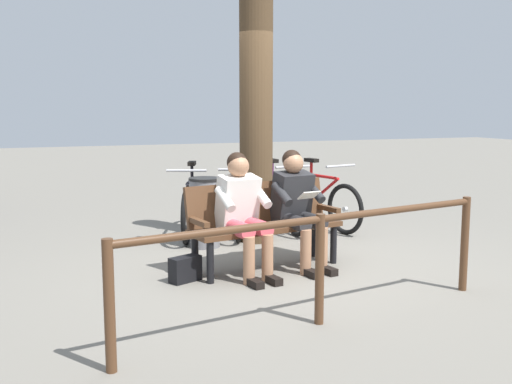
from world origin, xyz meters
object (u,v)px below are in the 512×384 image
Objects in this scene: person_companion at (243,208)px; bicycle_black at (319,202)px; bicycle_orange at (191,208)px; tree_trunk at (256,116)px; bench at (263,218)px; bicycle_green at (278,203)px; handbag at (185,269)px; litter_bin at (205,212)px; bicycle_red at (238,206)px; person_reading at (298,203)px.

person_companion is 0.73× the size of bicycle_black.
bicycle_orange is (-0.01, -1.95, -0.30)m from person_companion.
tree_trunk is 1.92× the size of bicycle_orange.
bicycle_green reaches higher than bench.
bench is 5.52× the size of handbag.
litter_bin is (0.30, -1.07, -0.10)m from bench.
bicycle_green is at bearing -116.63° from bicycle_black.
bench is 1.03× the size of bicycle_red.
person_reading is at bearing -174.75° from handbag.
bench is at bearing 105.69° from litter_bin.
person_companion reaches higher than bicycle_green.
tree_trunk reaches higher than bicycle_orange.
person_reading is 0.73× the size of bicycle_black.
bicycle_red reaches higher than litter_bin.
handbag is at bearing -65.18° from bicycle_black.
person_reading reaches higher than bicycle_red.
litter_bin is 0.52× the size of bicycle_orange.
bench is 0.98m from handbag.
bench is 1.38× the size of person_reading.
person_companion reaches higher than bicycle_red.
bicycle_red is at bearing -98.38° from person_reading.
bicycle_orange is (1.20, -0.02, 0.00)m from bicycle_green.
person_reading is 4.00× the size of handbag.
bicycle_green reaches higher than handbag.
bicycle_black is at bearing -158.46° from tree_trunk.
person_companion reaches higher than bench.
litter_bin is at bearing -70.77° from person_reading.
bench is at bearing -55.62° from bicycle_black.
person_companion is at bearing -35.03° from bicycle_green.
bicycle_black and bicycle_orange have the same top height.
person_companion is 0.76× the size of bicycle_orange.
person_companion is at bearing -57.22° from bicycle_black.
bicycle_black is 0.98× the size of bicycle_green.
litter_bin is 0.51× the size of bicycle_red.
bicycle_orange is at bearing -89.80° from bench.
bicycle_red is (-0.31, -1.64, -0.15)m from bench.
litter_bin is at bearing -64.95° from bicycle_green.
handbag is at bearing 66.07° from litter_bin.
bench is 1.38× the size of person_companion.
bicycle_green is 1.06× the size of bicycle_orange.
bicycle_red is 0.61m from bicycle_orange.
person_reading is 1.53m from tree_trunk.
handbag is at bearing -45.70° from bicycle_green.
bicycle_red reaches higher than bench.
bicycle_green is (-0.54, -0.56, -1.16)m from tree_trunk.
person_reading is 0.71× the size of bicycle_green.
bicycle_black is (-1.76, -1.80, -0.30)m from person_companion.
person_reading is 1.37m from litter_bin.
bicycle_black is 1.15m from bicycle_red.
tree_trunk reaches higher than person_reading.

